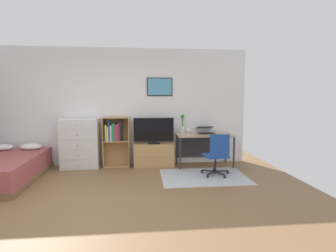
{
  "coord_description": "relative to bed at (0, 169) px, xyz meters",
  "views": [
    {
      "loc": [
        0.61,
        -3.61,
        1.56
      ],
      "look_at": [
        1.12,
        1.5,
        1.0
      ],
      "focal_mm": 27.33,
      "sensor_mm": 36.0,
      "label": 1
    }
  ],
  "objects": [
    {
      "name": "bamboo_vase",
      "position": [
        3.62,
        0.91,
        0.73
      ],
      "size": [
        0.09,
        0.1,
        0.45
      ],
      "color": "silver",
      "rests_on": "desk"
    },
    {
      "name": "laptop",
      "position": [
        4.15,
        0.83,
        0.57
      ],
      "size": [
        0.39,
        0.41,
        0.17
      ],
      "rotation": [
        0.0,
        0.0,
        0.01
      ],
      "color": "#333338",
      "rests_on": "desk"
    },
    {
      "name": "wall_back_with_posters",
      "position": [
        2.09,
        1.07,
        1.12
      ],
      "size": [
        6.12,
        0.09,
        2.7
      ],
      "color": "white",
      "rests_on": "ground_plane"
    },
    {
      "name": "computer_mouse",
      "position": [
        4.42,
        0.72,
        0.52
      ],
      "size": [
        0.06,
        0.1,
        0.03
      ],
      "primitive_type": "ellipsoid",
      "color": "silver",
      "rests_on": "desk"
    },
    {
      "name": "area_rug",
      "position": [
        3.89,
        -0.11,
        -0.23
      ],
      "size": [
        1.7,
        1.2,
        0.01
      ],
      "primitive_type": "cube",
      "color": "#B2B7BC",
      "rests_on": "ground_plane"
    },
    {
      "name": "bookshelf",
      "position": [
        2.06,
        0.86,
        0.45
      ],
      "size": [
        0.59,
        0.3,
        1.13
      ],
      "color": "tan",
      "rests_on": "ground_plane"
    },
    {
      "name": "tv_stand",
      "position": [
        2.93,
        0.81,
        0.03
      ],
      "size": [
        0.91,
        0.41,
        0.52
      ],
      "color": "tan",
      "rests_on": "ground_plane"
    },
    {
      "name": "desk",
      "position": [
        4.09,
        0.78,
        0.38
      ],
      "size": [
        1.27,
        0.61,
        0.74
      ],
      "color": "tan",
      "rests_on": "ground_plane"
    },
    {
      "name": "wine_glass",
      "position": [
        3.7,
        0.62,
        0.64
      ],
      "size": [
        0.07,
        0.07,
        0.18
      ],
      "color": "silver",
      "rests_on": "desk"
    },
    {
      "name": "office_chair",
      "position": [
        4.16,
        -0.09,
        0.23
      ],
      "size": [
        0.57,
        0.58,
        0.86
      ],
      "rotation": [
        0.0,
        0.0,
        0.12
      ],
      "color": "#232326",
      "rests_on": "ground_plane"
    },
    {
      "name": "ground_plane",
      "position": [
        2.08,
        -1.36,
        -0.23
      ],
      "size": [
        7.2,
        7.2,
        0.0
      ],
      "primitive_type": "plane",
      "color": "brown"
    },
    {
      "name": "dresser",
      "position": [
        1.3,
        0.79,
        0.32
      ],
      "size": [
        0.82,
        0.46,
        1.11
      ],
      "color": "silver",
      "rests_on": "ground_plane"
    },
    {
      "name": "bed",
      "position": [
        0.0,
        0.0,
        0.0
      ],
      "size": [
        1.41,
        2.07,
        0.58
      ],
      "rotation": [
        0.0,
        0.0,
        0.04
      ],
      "color": "brown",
      "rests_on": "ground_plane"
    },
    {
      "name": "television",
      "position": [
        2.93,
        0.79,
        0.59
      ],
      "size": [
        0.91,
        0.16,
        0.59
      ],
      "color": "black",
      "rests_on": "tv_stand"
    }
  ]
}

